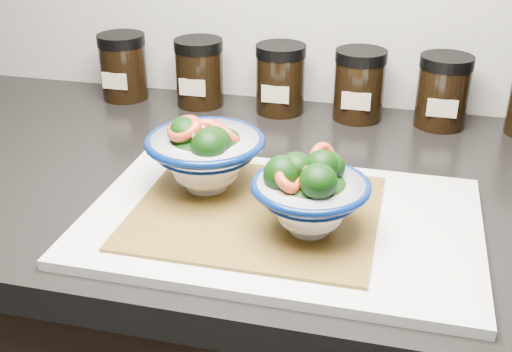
% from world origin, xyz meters
% --- Properties ---
extents(countertop, '(3.50, 0.60, 0.04)m').
position_xyz_m(countertop, '(0.00, 1.45, 0.88)').
color(countertop, black).
rests_on(countertop, cabinet).
extents(cutting_board, '(0.45, 0.30, 0.01)m').
position_xyz_m(cutting_board, '(0.05, 1.33, 0.91)').
color(cutting_board, silver).
rests_on(cutting_board, countertop).
extents(bamboo_mat, '(0.28, 0.24, 0.00)m').
position_xyz_m(bamboo_mat, '(0.02, 1.33, 0.91)').
color(bamboo_mat, olive).
rests_on(bamboo_mat, cutting_board).
extents(bowl_left, '(0.15, 0.15, 0.10)m').
position_xyz_m(bowl_left, '(-0.06, 1.37, 0.96)').
color(bowl_left, white).
rests_on(bowl_left, bamboo_mat).
extents(bowl_right, '(0.13, 0.13, 0.10)m').
position_xyz_m(bowl_right, '(0.08, 1.30, 0.96)').
color(bowl_right, white).
rests_on(bowl_right, bamboo_mat).
extents(spice_jar_a, '(0.08, 0.08, 0.11)m').
position_xyz_m(spice_jar_a, '(-0.31, 1.69, 0.96)').
color(spice_jar_a, black).
rests_on(spice_jar_a, countertop).
extents(spice_jar_b, '(0.08, 0.08, 0.11)m').
position_xyz_m(spice_jar_b, '(-0.17, 1.69, 0.96)').
color(spice_jar_b, black).
rests_on(spice_jar_b, countertop).
extents(spice_jar_c, '(0.08, 0.08, 0.11)m').
position_xyz_m(spice_jar_c, '(-0.03, 1.69, 0.96)').
color(spice_jar_c, black).
rests_on(spice_jar_c, countertop).
extents(spice_jar_d, '(0.08, 0.08, 0.11)m').
position_xyz_m(spice_jar_d, '(0.10, 1.69, 0.96)').
color(spice_jar_d, black).
rests_on(spice_jar_d, countertop).
extents(spice_jar_e, '(0.08, 0.08, 0.11)m').
position_xyz_m(spice_jar_e, '(0.22, 1.69, 0.96)').
color(spice_jar_e, black).
rests_on(spice_jar_e, countertop).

